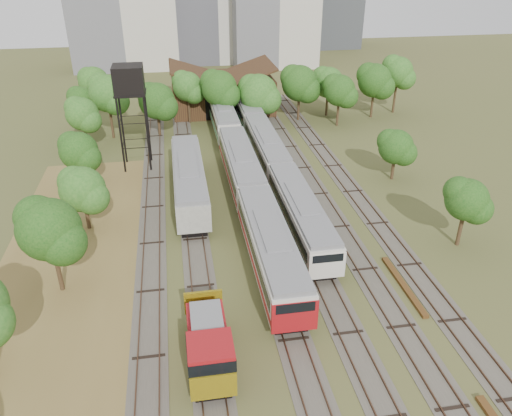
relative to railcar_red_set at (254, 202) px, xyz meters
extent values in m
plane|color=#475123|center=(2.00, -20.31, -2.14)|extent=(240.00, 240.00, 0.00)
cube|color=brown|center=(-16.00, -12.31, -2.12)|extent=(14.00, 60.00, 0.04)
cube|color=#4C473D|center=(-10.00, 4.69, -2.11)|extent=(2.60, 80.00, 0.06)
cube|color=#472D1E|center=(-10.72, 4.69, -2.02)|extent=(0.08, 80.00, 0.14)
cube|color=#472D1E|center=(-9.28, 4.69, -2.02)|extent=(0.08, 80.00, 0.14)
cube|color=#4C473D|center=(-6.00, 4.69, -2.11)|extent=(2.60, 80.00, 0.06)
cube|color=#472D1E|center=(-6.72, 4.69, -2.02)|extent=(0.08, 80.00, 0.14)
cube|color=#472D1E|center=(-5.28, 4.69, -2.02)|extent=(0.08, 80.00, 0.14)
cube|color=#4C473D|center=(0.00, 4.69, -2.11)|extent=(2.60, 80.00, 0.06)
cube|color=#472D1E|center=(-0.72, 4.69, -2.02)|extent=(0.08, 80.00, 0.14)
cube|color=#472D1E|center=(0.72, 4.69, -2.02)|extent=(0.08, 80.00, 0.14)
cube|color=#4C473D|center=(4.00, 4.69, -2.11)|extent=(2.60, 80.00, 0.06)
cube|color=#472D1E|center=(3.28, 4.69, -2.02)|extent=(0.08, 80.00, 0.14)
cube|color=#472D1E|center=(4.72, 4.69, -2.02)|extent=(0.08, 80.00, 0.14)
cube|color=#4C473D|center=(8.00, 4.69, -2.11)|extent=(2.60, 80.00, 0.06)
cube|color=#472D1E|center=(7.28, 4.69, -2.02)|extent=(0.08, 80.00, 0.14)
cube|color=#472D1E|center=(8.72, 4.69, -2.02)|extent=(0.08, 80.00, 0.14)
cube|color=#4C473D|center=(12.00, 4.69, -2.11)|extent=(2.60, 80.00, 0.06)
cube|color=#472D1E|center=(11.28, 4.69, -2.02)|extent=(0.08, 80.00, 0.14)
cube|color=#472D1E|center=(12.72, 4.69, -2.02)|extent=(0.08, 80.00, 0.14)
cube|color=black|center=(0.00, -8.69, -1.70)|extent=(2.44, 15.64, 0.89)
cube|color=beige|center=(0.00, -8.69, 0.13)|extent=(3.21, 17.00, 2.77)
cube|color=black|center=(0.00, -8.69, 0.46)|extent=(3.27, 15.64, 0.94)
cube|color=slate|center=(0.00, -8.69, 1.71)|extent=(2.95, 16.66, 0.40)
cube|color=maroon|center=(0.00, -8.69, -0.65)|extent=(3.27, 16.66, 0.50)
cube|color=maroon|center=(0.00, -17.14, -0.01)|extent=(3.25, 0.25, 2.49)
cube|color=black|center=(0.00, 8.81, -1.70)|extent=(2.44, 15.64, 0.89)
cube|color=beige|center=(0.00, 8.81, 0.13)|extent=(3.21, 17.00, 2.77)
cube|color=black|center=(0.00, 8.81, 0.46)|extent=(3.27, 15.64, 0.94)
cube|color=slate|center=(0.00, 8.81, 1.71)|extent=(2.95, 16.66, 0.40)
cube|color=maroon|center=(0.00, 8.81, -0.65)|extent=(3.27, 16.66, 0.50)
cube|color=black|center=(4.00, -3.00, -1.73)|extent=(2.25, 15.64, 0.82)
cube|color=beige|center=(4.00, -3.00, -0.05)|extent=(2.96, 17.00, 2.55)
cube|color=black|center=(4.00, -3.00, 0.26)|extent=(3.02, 15.64, 0.87)
cube|color=slate|center=(4.00, -3.00, 1.41)|extent=(2.73, 16.66, 0.37)
cube|color=#1B6C34|center=(4.00, -3.00, -0.76)|extent=(3.02, 16.66, 0.46)
cube|color=beige|center=(4.00, -11.45, -0.18)|extent=(3.00, 0.25, 2.30)
cube|color=black|center=(4.00, 14.50, -1.73)|extent=(2.25, 15.64, 0.82)
cube|color=beige|center=(4.00, 14.50, -0.05)|extent=(2.96, 17.00, 2.55)
cube|color=black|center=(4.00, 14.50, 0.26)|extent=(3.02, 15.64, 0.87)
cube|color=slate|center=(4.00, 14.50, 1.41)|extent=(2.73, 16.66, 0.37)
cube|color=#1B6C34|center=(4.00, 14.50, -0.76)|extent=(3.02, 16.66, 0.46)
cube|color=black|center=(4.00, 32.00, -1.73)|extent=(2.25, 15.64, 0.82)
cube|color=beige|center=(4.00, 32.00, -0.05)|extent=(2.96, 17.00, 2.55)
cube|color=black|center=(4.00, 32.00, 0.26)|extent=(3.02, 15.64, 0.87)
cube|color=slate|center=(4.00, 32.00, 1.41)|extent=(2.73, 16.66, 0.37)
cube|color=#1B6C34|center=(4.00, 32.00, -0.76)|extent=(3.02, 16.66, 0.46)
cube|color=black|center=(0.00, 27.31, -1.72)|extent=(2.34, 14.72, 0.85)
cube|color=beige|center=(0.00, 27.31, 0.04)|extent=(3.09, 16.00, 2.66)
cube|color=black|center=(0.00, 27.31, 0.36)|extent=(3.15, 14.72, 0.91)
cube|color=slate|center=(0.00, 27.31, 1.56)|extent=(2.84, 15.68, 0.38)
cube|color=#1B6C34|center=(0.00, 27.31, -0.71)|extent=(3.15, 15.68, 0.48)
cube|color=beige|center=(0.00, 19.36, -0.09)|extent=(3.13, 0.25, 2.40)
cube|color=black|center=(-6.00, -17.85, -1.68)|extent=(2.25, 7.20, 0.92)
cube|color=maroon|center=(-6.00, -17.05, -0.46)|extent=(2.56, 4.40, 1.53)
cube|color=maroon|center=(-6.00, -20.45, 0.16)|extent=(2.76, 2.66, 2.76)
cube|color=black|center=(-6.00, -20.45, 0.82)|extent=(2.81, 2.71, 0.92)
cube|color=gold|center=(-6.00, -21.80, -0.51)|extent=(2.76, 0.20, 1.84)
cube|color=gold|center=(-6.00, -13.90, -0.51)|extent=(2.76, 0.20, 1.84)
cube|color=slate|center=(-6.00, -17.85, 1.23)|extent=(2.04, 3.60, 0.20)
cube|color=black|center=(-6.00, 6.08, -1.70)|extent=(2.43, 16.56, 0.88)
cube|color=gray|center=(-6.00, 6.08, 0.12)|extent=(3.21, 18.00, 2.76)
cube|color=black|center=(-6.00, 6.08, 0.46)|extent=(3.27, 16.56, 0.94)
cube|color=slate|center=(-6.00, 6.08, 1.70)|extent=(2.95, 17.64, 0.40)
cylinder|color=black|center=(-13.38, 14.47, 2.40)|extent=(0.23, 0.23, 9.08)
cylinder|color=black|center=(-10.31, 14.47, 2.40)|extent=(0.23, 0.23, 9.08)
cylinder|color=black|center=(-13.38, 17.53, 2.40)|extent=(0.23, 0.23, 9.08)
cylinder|color=black|center=(-10.31, 17.53, 2.40)|extent=(0.23, 0.23, 9.08)
cube|color=black|center=(-11.85, 16.00, 7.03)|extent=(3.57, 3.57, 0.20)
cube|color=black|center=(-11.85, 16.00, 8.67)|extent=(3.40, 3.40, 3.06)
cube|color=brown|center=(10.20, -12.64, -2.01)|extent=(0.50, 7.93, 0.26)
cube|color=#361F13|center=(1.00, 37.69, 0.61)|extent=(16.00, 11.00, 5.50)
cube|color=#361F13|center=(-3.00, 37.69, 3.96)|extent=(8.45, 11.55, 2.96)
cube|color=#361F13|center=(5.00, 37.69, 3.96)|extent=(8.45, 11.55, 2.96)
cube|color=black|center=(1.00, 32.24, 0.06)|extent=(6.40, 0.15, 4.12)
cylinder|color=#382616|center=(-16.96, -8.41, 0.06)|extent=(0.36, 0.36, 4.41)
sphere|color=#164713|center=(-16.96, -8.41, 3.47)|extent=(4.81, 4.81, 4.81)
cylinder|color=#382616|center=(-16.04, 1.28, -0.49)|extent=(0.36, 0.36, 3.31)
sphere|color=#164713|center=(-16.04, 1.28, 2.07)|extent=(4.31, 4.31, 4.31)
cylinder|color=#382616|center=(-17.73, 11.16, -0.46)|extent=(0.36, 0.36, 3.37)
sphere|color=#164713|center=(-17.73, 11.16, 2.15)|extent=(4.25, 4.25, 4.25)
cylinder|color=#382616|center=(-18.70, 22.36, -0.15)|extent=(0.36, 0.36, 3.98)
sphere|color=#164713|center=(-18.70, 22.36, 2.92)|extent=(4.23, 4.23, 4.23)
cylinder|color=#382616|center=(-19.86, 30.50, -0.38)|extent=(0.36, 0.36, 3.53)
sphere|color=#164713|center=(-19.86, 30.50, 2.34)|extent=(4.09, 4.09, 4.09)
cylinder|color=#382616|center=(-19.64, 42.58, -0.47)|extent=(0.36, 0.36, 3.34)
sphere|color=#164713|center=(-19.64, 42.58, 2.11)|extent=(4.97, 4.97, 4.97)
cylinder|color=#382616|center=(-15.76, 26.95, 0.36)|extent=(0.36, 0.36, 5.00)
sphere|color=#164713|center=(-15.76, 26.95, 4.23)|extent=(5.07, 5.07, 5.07)
cylinder|color=#382616|center=(-9.26, 26.79, -0.15)|extent=(0.36, 0.36, 3.98)
sphere|color=#164713|center=(-9.26, 26.79, 2.92)|extent=(5.06, 5.06, 5.06)
cylinder|color=#382616|center=(-4.72, 31.90, 0.04)|extent=(0.36, 0.36, 4.37)
sphere|color=#164713|center=(-4.72, 31.90, 3.42)|extent=(4.38, 4.38, 4.38)
cylinder|color=#382616|center=(-0.26, 28.89, 0.17)|extent=(0.36, 0.36, 4.63)
sphere|color=#164713|center=(-0.26, 28.89, 3.75)|extent=(5.15, 5.15, 5.15)
cylinder|color=#382616|center=(5.39, 28.20, -0.15)|extent=(0.36, 0.36, 3.98)
sphere|color=#164713|center=(5.39, 28.20, 2.92)|extent=(5.61, 5.61, 5.61)
cylinder|color=#382616|center=(12.04, 30.33, 0.11)|extent=(0.36, 0.36, 4.51)
sphere|color=#164713|center=(12.04, 30.33, 3.60)|extent=(5.39, 5.39, 5.39)
cylinder|color=#382616|center=(17.06, 31.89, -0.07)|extent=(0.36, 0.36, 4.14)
sphere|color=#164713|center=(17.06, 31.89, 3.13)|extent=(4.75, 4.75, 4.75)
cylinder|color=#382616|center=(23.80, 29.82, 0.14)|extent=(0.36, 0.36, 4.56)
sphere|color=#164713|center=(23.80, 29.82, 3.66)|extent=(5.14, 5.14, 5.14)
cylinder|color=#382616|center=(28.28, 31.61, 0.44)|extent=(0.36, 0.36, 5.17)
sphere|color=#164713|center=(28.28, 31.61, 4.43)|extent=(4.65, 4.65, 4.65)
cylinder|color=#382616|center=(17.76, -7.48, -0.31)|extent=(0.36, 0.36, 3.66)
sphere|color=#164713|center=(17.76, -7.48, 2.52)|extent=(3.79, 3.79, 3.79)
cylinder|color=#382616|center=(17.64, 7.18, -0.57)|extent=(0.36, 0.36, 3.15)
sphere|color=#164713|center=(17.64, 7.18, 1.87)|extent=(3.97, 3.97, 3.97)
cylinder|color=#382616|center=(17.22, 26.79, -0.04)|extent=(0.36, 0.36, 4.21)
sphere|color=#164713|center=(17.22, 26.79, 3.21)|extent=(4.59, 4.59, 4.59)
camera|label=1|loc=(-7.03, -42.75, 22.57)|focal=35.00mm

